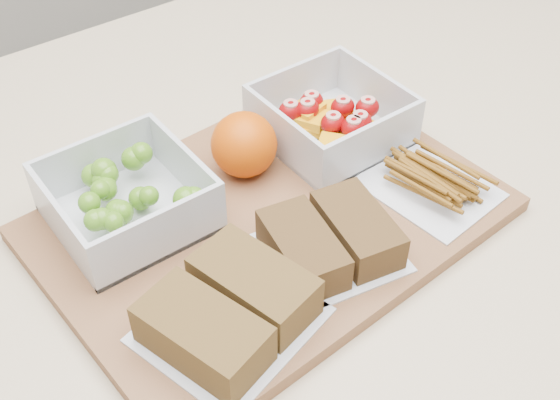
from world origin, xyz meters
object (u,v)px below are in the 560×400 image
at_px(cutting_board, 270,219).
at_px(grape_container, 127,198).
at_px(fruit_container, 331,120).
at_px(pretzel_bag, 431,179).
at_px(orange, 244,145).
at_px(sandwich_bag_center, 330,240).
at_px(sandwich_bag_left, 229,310).

xyz_separation_m(cutting_board, grape_container, (-0.11, 0.07, 0.03)).
relative_size(cutting_board, fruit_container, 3.10).
bearing_deg(pretzel_bag, cutting_board, 155.42).
height_order(orange, sandwich_bag_center, orange).
bearing_deg(grape_container, sandwich_bag_left, -88.16).
xyz_separation_m(fruit_container, pretzel_bag, (0.03, -0.12, -0.01)).
xyz_separation_m(grape_container, pretzel_bag, (0.26, -0.14, -0.01)).
bearing_deg(sandwich_bag_center, orange, 87.73).
relative_size(grape_container, sandwich_bag_center, 0.98).
distance_m(grape_container, sandwich_bag_center, 0.19).
distance_m(sandwich_bag_left, pretzel_bag, 0.25).
bearing_deg(orange, grape_container, 176.17).
bearing_deg(cutting_board, fruit_container, 21.66).
relative_size(cutting_board, sandwich_bag_center, 3.05).
distance_m(fruit_container, sandwich_bag_center, 0.17).
xyz_separation_m(sandwich_bag_left, pretzel_bag, (0.25, 0.02, -0.01)).
bearing_deg(sandwich_bag_center, grape_container, 128.89).
height_order(cutting_board, fruit_container, fruit_container).
xyz_separation_m(grape_container, orange, (0.13, -0.01, 0.01)).
distance_m(grape_container, fruit_container, 0.23).
distance_m(grape_container, orange, 0.13).
height_order(cutting_board, sandwich_bag_left, sandwich_bag_left).
height_order(sandwich_bag_center, pretzel_bag, sandwich_bag_center).
bearing_deg(orange, cutting_board, -104.11).
height_order(grape_container, orange, orange).
bearing_deg(fruit_container, grape_container, 175.56).
height_order(orange, pretzel_bag, orange).
xyz_separation_m(grape_container, sandwich_bag_left, (0.01, -0.16, -0.00)).
bearing_deg(cutting_board, orange, 72.62).
distance_m(cutting_board, fruit_container, 0.14).
relative_size(cutting_board, sandwich_bag_left, 2.61).
bearing_deg(sandwich_bag_center, sandwich_bag_left, -173.67).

